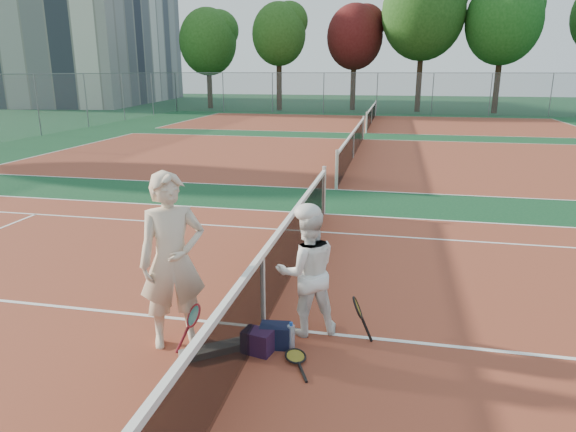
{
  "coord_description": "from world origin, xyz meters",
  "views": [
    {
      "loc": [
        1.51,
        -5.69,
        3.14
      ],
      "look_at": [
        0.0,
        1.53,
        1.05
      ],
      "focal_mm": 32.0,
      "sensor_mm": 36.0,
      "label": 1
    }
  ],
  "objects_px": {
    "player_a": "(172,261)",
    "racket_black_held": "(357,320)",
    "racket_spare": "(295,357)",
    "sports_bag_navy": "(275,335)",
    "water_bottle": "(291,337)",
    "player_b": "(307,272)",
    "racket_red": "(194,327)",
    "net_main": "(263,291)",
    "sports_bag_purple": "(258,342)",
    "apartment_block": "(101,26)"
  },
  "relations": [
    {
      "from": "racket_black_held",
      "to": "racket_spare",
      "type": "distance_m",
      "value": 0.89
    },
    {
      "from": "net_main",
      "to": "apartment_block",
      "type": "bearing_deg",
      "value": 122.47
    },
    {
      "from": "racket_spare",
      "to": "sports_bag_navy",
      "type": "xyz_separation_m",
      "value": [
        -0.29,
        0.25,
        0.1
      ]
    },
    {
      "from": "sports_bag_navy",
      "to": "sports_bag_purple",
      "type": "distance_m",
      "value": 0.24
    },
    {
      "from": "racket_black_held",
      "to": "water_bottle",
      "type": "height_order",
      "value": "racket_black_held"
    },
    {
      "from": "player_b",
      "to": "sports_bag_navy",
      "type": "relative_size",
      "value": 4.52
    },
    {
      "from": "apartment_block",
      "to": "water_bottle",
      "type": "distance_m",
      "value": 53.27
    },
    {
      "from": "racket_red",
      "to": "racket_black_held",
      "type": "bearing_deg",
      "value": -25.33
    },
    {
      "from": "racket_red",
      "to": "apartment_block",
      "type": "bearing_deg",
      "value": 79.48
    },
    {
      "from": "apartment_block",
      "to": "racket_black_held",
      "type": "xyz_separation_m",
      "value": [
        29.18,
        -44.09,
        -7.22
      ]
    },
    {
      "from": "player_b",
      "to": "racket_spare",
      "type": "distance_m",
      "value": 1.02
    },
    {
      "from": "racket_black_held",
      "to": "player_b",
      "type": "bearing_deg",
      "value": -16.86
    },
    {
      "from": "player_a",
      "to": "racket_black_held",
      "type": "distance_m",
      "value": 2.28
    },
    {
      "from": "net_main",
      "to": "player_a",
      "type": "relative_size",
      "value": 5.28
    },
    {
      "from": "net_main",
      "to": "player_a",
      "type": "distance_m",
      "value": 1.2
    },
    {
      "from": "player_a",
      "to": "racket_red",
      "type": "xyz_separation_m",
      "value": [
        0.26,
        -0.08,
        -0.77
      ]
    },
    {
      "from": "apartment_block",
      "to": "player_b",
      "type": "relative_size",
      "value": 13.9
    },
    {
      "from": "apartment_block",
      "to": "water_bottle",
      "type": "relative_size",
      "value": 73.33
    },
    {
      "from": "player_a",
      "to": "racket_black_held",
      "type": "bearing_deg",
      "value": -17.99
    },
    {
      "from": "racket_black_held",
      "to": "sports_bag_purple",
      "type": "relative_size",
      "value": 1.67
    },
    {
      "from": "racket_spare",
      "to": "water_bottle",
      "type": "height_order",
      "value": "water_bottle"
    },
    {
      "from": "net_main",
      "to": "apartment_block",
      "type": "relative_size",
      "value": 0.5
    },
    {
      "from": "player_b",
      "to": "sports_bag_purple",
      "type": "distance_m",
      "value": 1.01
    },
    {
      "from": "racket_red",
      "to": "sports_bag_purple",
      "type": "xyz_separation_m",
      "value": [
        0.75,
        0.06,
        -0.13
      ]
    },
    {
      "from": "racket_red",
      "to": "sports_bag_navy",
      "type": "distance_m",
      "value": 0.95
    },
    {
      "from": "player_a",
      "to": "racket_red",
      "type": "bearing_deg",
      "value": -47.98
    },
    {
      "from": "player_b",
      "to": "sports_bag_navy",
      "type": "bearing_deg",
      "value": 33.28
    },
    {
      "from": "racket_black_held",
      "to": "net_main",
      "type": "bearing_deg",
      "value": -10.14
    },
    {
      "from": "racket_spare",
      "to": "sports_bag_navy",
      "type": "height_order",
      "value": "sports_bag_navy"
    },
    {
      "from": "net_main",
      "to": "racket_red",
      "type": "height_order",
      "value": "net_main"
    },
    {
      "from": "player_a",
      "to": "water_bottle",
      "type": "height_order",
      "value": "player_a"
    },
    {
      "from": "racket_red",
      "to": "water_bottle",
      "type": "relative_size",
      "value": 1.79
    },
    {
      "from": "player_a",
      "to": "water_bottle",
      "type": "relative_size",
      "value": 6.94
    },
    {
      "from": "net_main",
      "to": "racket_black_held",
      "type": "height_order",
      "value": "net_main"
    },
    {
      "from": "racket_black_held",
      "to": "water_bottle",
      "type": "bearing_deg",
      "value": 19.04
    },
    {
      "from": "water_bottle",
      "to": "racket_black_held",
      "type": "bearing_deg",
      "value": 24.82
    },
    {
      "from": "apartment_block",
      "to": "racket_spare",
      "type": "bearing_deg",
      "value": -57.41
    },
    {
      "from": "player_b",
      "to": "racket_spare",
      "type": "height_order",
      "value": "player_b"
    },
    {
      "from": "sports_bag_navy",
      "to": "racket_spare",
      "type": "bearing_deg",
      "value": -40.09
    },
    {
      "from": "apartment_block",
      "to": "racket_red",
      "type": "height_order",
      "value": "apartment_block"
    },
    {
      "from": "sports_bag_navy",
      "to": "water_bottle",
      "type": "xyz_separation_m",
      "value": [
        0.2,
        -0.02,
        0.01
      ]
    },
    {
      "from": "player_a",
      "to": "player_b",
      "type": "xyz_separation_m",
      "value": [
        1.47,
        0.6,
        -0.25
      ]
    },
    {
      "from": "player_b",
      "to": "racket_red",
      "type": "relative_size",
      "value": 2.94
    },
    {
      "from": "net_main",
      "to": "sports_bag_purple",
      "type": "relative_size",
      "value": 32.42
    },
    {
      "from": "net_main",
      "to": "sports_bag_purple",
      "type": "bearing_deg",
      "value": -81.76
    },
    {
      "from": "net_main",
      "to": "water_bottle",
      "type": "xyz_separation_m",
      "value": [
        0.45,
        -0.43,
        -0.36
      ]
    },
    {
      "from": "sports_bag_navy",
      "to": "player_a",
      "type": "bearing_deg",
      "value": -172.57
    },
    {
      "from": "racket_red",
      "to": "racket_spare",
      "type": "distance_m",
      "value": 1.23
    },
    {
      "from": "racket_spare",
      "to": "water_bottle",
      "type": "relative_size",
      "value": 2.0
    },
    {
      "from": "sports_bag_navy",
      "to": "apartment_block",
      "type": "bearing_deg",
      "value": 122.46
    }
  ]
}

